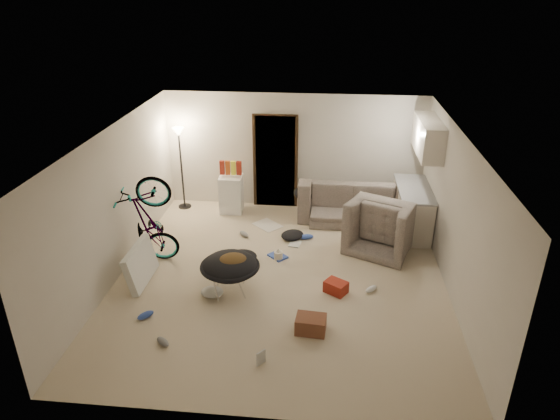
# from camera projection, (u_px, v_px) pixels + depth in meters

# --- Properties ---
(floor) EXTENTS (5.50, 6.00, 0.02)m
(floor) POSITION_uv_depth(u_px,v_px,m) (280.00, 278.00, 8.50)
(floor) COLOR beige
(floor) RESTS_ON ground
(ceiling) EXTENTS (5.50, 6.00, 0.02)m
(ceiling) POSITION_uv_depth(u_px,v_px,m) (281.00, 135.00, 7.43)
(ceiling) COLOR white
(ceiling) RESTS_ON wall_back
(wall_back) EXTENTS (5.50, 0.02, 2.50)m
(wall_back) POSITION_uv_depth(u_px,v_px,m) (294.00, 152.00, 10.68)
(wall_back) COLOR beige
(wall_back) RESTS_ON floor
(wall_front) EXTENTS (5.50, 0.02, 2.50)m
(wall_front) POSITION_uv_depth(u_px,v_px,m) (253.00, 332.00, 5.26)
(wall_front) COLOR beige
(wall_front) RESTS_ON floor
(wall_left) EXTENTS (0.02, 6.00, 2.50)m
(wall_left) POSITION_uv_depth(u_px,v_px,m) (114.00, 204.00, 8.22)
(wall_left) COLOR beige
(wall_left) RESTS_ON floor
(wall_right) EXTENTS (0.02, 6.00, 2.50)m
(wall_right) POSITION_uv_depth(u_px,v_px,m) (458.00, 218.00, 7.72)
(wall_right) COLOR beige
(wall_right) RESTS_ON floor
(doorway) EXTENTS (0.85, 0.10, 2.04)m
(doorway) POSITION_uv_depth(u_px,v_px,m) (276.00, 162.00, 10.78)
(doorway) COLOR black
(doorway) RESTS_ON floor
(door_trim) EXTENTS (0.97, 0.04, 2.10)m
(door_trim) POSITION_uv_depth(u_px,v_px,m) (275.00, 162.00, 10.75)
(door_trim) COLOR black
(door_trim) RESTS_ON floor
(floor_lamp) EXTENTS (0.28, 0.28, 1.81)m
(floor_lamp) POSITION_uv_depth(u_px,v_px,m) (180.00, 151.00, 10.55)
(floor_lamp) COLOR black
(floor_lamp) RESTS_ON floor
(kitchen_counter) EXTENTS (0.60, 1.50, 0.88)m
(kitchen_counter) POSITION_uv_depth(u_px,v_px,m) (412.00, 210.00, 9.90)
(kitchen_counter) COLOR beige
(kitchen_counter) RESTS_ON floor
(counter_top) EXTENTS (0.64, 1.54, 0.04)m
(counter_top) POSITION_uv_depth(u_px,v_px,m) (415.00, 189.00, 9.70)
(counter_top) COLOR gray
(counter_top) RESTS_ON kitchen_counter
(kitchen_uppers) EXTENTS (0.38, 1.40, 0.65)m
(kitchen_uppers) POSITION_uv_depth(u_px,v_px,m) (428.00, 137.00, 9.25)
(kitchen_uppers) COLOR beige
(kitchen_uppers) RESTS_ON wall_right
(sofa) EXTENTS (2.24, 0.90, 0.65)m
(sofa) POSITION_uv_depth(u_px,v_px,m) (352.00, 204.00, 10.46)
(sofa) COLOR #333A34
(sofa) RESTS_ON floor
(armchair) EXTENTS (1.47, 1.39, 0.75)m
(armchair) POSITION_uv_depth(u_px,v_px,m) (385.00, 228.00, 9.36)
(armchair) COLOR #333A34
(armchair) RESTS_ON floor
(bicycle) EXTENTS (1.81, 0.95, 1.01)m
(bicycle) POSITION_uv_depth(u_px,v_px,m) (152.00, 240.00, 8.74)
(bicycle) COLOR black
(bicycle) RESTS_ON floor
(book_asset) EXTENTS (0.26, 0.26, 0.02)m
(book_asset) POSITION_uv_depth(u_px,v_px,m) (257.00, 366.00, 6.54)
(book_asset) COLOR maroon
(book_asset) RESTS_ON floor
(mini_fridge) EXTENTS (0.49, 0.49, 0.81)m
(mini_fridge) POSITION_uv_depth(u_px,v_px,m) (231.00, 194.00, 10.74)
(mini_fridge) COLOR white
(mini_fridge) RESTS_ON floor
(snack_box_0) EXTENTS (0.11, 0.08, 0.30)m
(snack_box_0) POSITION_uv_depth(u_px,v_px,m) (222.00, 168.00, 10.51)
(snack_box_0) COLOR maroon
(snack_box_0) RESTS_ON mini_fridge
(snack_box_1) EXTENTS (0.11, 0.08, 0.30)m
(snack_box_1) POSITION_uv_depth(u_px,v_px,m) (228.00, 168.00, 10.49)
(snack_box_1) COLOR #B94A17
(snack_box_1) RESTS_ON mini_fridge
(snack_box_2) EXTENTS (0.11, 0.08, 0.30)m
(snack_box_2) POSITION_uv_depth(u_px,v_px,m) (233.00, 168.00, 10.48)
(snack_box_2) COLOR yellow
(snack_box_2) RESTS_ON mini_fridge
(snack_box_3) EXTENTS (0.11, 0.08, 0.30)m
(snack_box_3) POSITION_uv_depth(u_px,v_px,m) (239.00, 168.00, 10.47)
(snack_box_3) COLOR maroon
(snack_box_3) RESTS_ON mini_fridge
(saucer_chair) EXTENTS (0.95, 0.95, 0.68)m
(saucer_chair) POSITION_uv_depth(u_px,v_px,m) (230.00, 271.00, 7.94)
(saucer_chair) COLOR silver
(saucer_chair) RESTS_ON floor
(hoodie) EXTENTS (0.60, 0.55, 0.22)m
(hoodie) POSITION_uv_depth(u_px,v_px,m) (232.00, 261.00, 7.82)
(hoodie) COLOR #4C351A
(hoodie) RESTS_ON saucer_chair
(sofa_drape) EXTENTS (0.63, 0.55, 0.28)m
(sofa_drape) POSITION_uv_depth(u_px,v_px,m) (307.00, 193.00, 10.45)
(sofa_drape) COLOR black
(sofa_drape) RESTS_ON sofa
(tv_box) EXTENTS (0.26, 0.98, 0.66)m
(tv_box) POSITION_uv_depth(u_px,v_px,m) (141.00, 264.00, 8.26)
(tv_box) COLOR silver
(tv_box) RESTS_ON floor
(drink_case_a) EXTENTS (0.45, 0.34, 0.25)m
(drink_case_a) POSITION_uv_depth(u_px,v_px,m) (311.00, 324.00, 7.15)
(drink_case_a) COLOR brown
(drink_case_a) RESTS_ON floor
(drink_case_b) EXTENTS (0.43, 0.40, 0.20)m
(drink_case_b) POSITION_uv_depth(u_px,v_px,m) (336.00, 287.00, 8.06)
(drink_case_b) COLOR maroon
(drink_case_b) RESTS_ON floor
(juicer) EXTENTS (0.16, 0.16, 0.23)m
(juicer) POSITION_uv_depth(u_px,v_px,m) (278.00, 255.00, 9.00)
(juicer) COLOR beige
(juicer) RESTS_ON floor
(newspaper) EXTENTS (0.68, 0.68, 0.01)m
(newspaper) POSITION_uv_depth(u_px,v_px,m) (267.00, 225.00, 10.28)
(newspaper) COLOR silver
(newspaper) RESTS_ON floor
(book_blue) EXTENTS (0.40, 0.40, 0.03)m
(book_blue) POSITION_uv_depth(u_px,v_px,m) (278.00, 256.00, 9.11)
(book_blue) COLOR #314FB2
(book_blue) RESTS_ON floor
(book_white) EXTENTS (0.26, 0.31, 0.02)m
(book_white) POSITION_uv_depth(u_px,v_px,m) (295.00, 244.00, 9.54)
(book_white) COLOR silver
(book_white) RESTS_ON floor
(shoe_0) EXTENTS (0.30, 0.17, 0.10)m
(shoe_0) POSITION_uv_depth(u_px,v_px,m) (306.00, 237.00, 9.71)
(shoe_0) COLOR #314FB2
(shoe_0) RESTS_ON floor
(shoe_1) EXTENTS (0.25, 0.25, 0.09)m
(shoe_1) POSITION_uv_depth(u_px,v_px,m) (244.00, 234.00, 9.83)
(shoe_1) COLOR slate
(shoe_1) RESTS_ON floor
(shoe_2) EXTENTS (0.26, 0.27, 0.10)m
(shoe_2) POSITION_uv_depth(u_px,v_px,m) (145.00, 315.00, 7.47)
(shoe_2) COLOR #314FB2
(shoe_2) RESTS_ON floor
(shoe_3) EXTENTS (0.26, 0.23, 0.09)m
(shoe_3) POSITION_uv_depth(u_px,v_px,m) (163.00, 342.00, 6.93)
(shoe_3) COLOR slate
(shoe_3) RESTS_ON floor
(shoe_4) EXTENTS (0.25, 0.26, 0.09)m
(shoe_4) POSITION_uv_depth(u_px,v_px,m) (371.00, 289.00, 8.10)
(shoe_4) COLOR white
(shoe_4) RESTS_ON floor
(clothes_lump_a) EXTENTS (0.52, 0.44, 0.17)m
(clothes_lump_a) POSITION_uv_depth(u_px,v_px,m) (243.00, 256.00, 8.97)
(clothes_lump_a) COLOR black
(clothes_lump_a) RESTS_ON floor
(clothes_lump_b) EXTENTS (0.61, 0.61, 0.14)m
(clothes_lump_b) POSITION_uv_depth(u_px,v_px,m) (292.00, 235.00, 9.74)
(clothes_lump_b) COLOR black
(clothes_lump_b) RESTS_ON floor
(clothes_lump_c) EXTENTS (0.42, 0.38, 0.11)m
(clothes_lump_c) POSITION_uv_depth(u_px,v_px,m) (212.00, 292.00, 8.00)
(clothes_lump_c) COLOR silver
(clothes_lump_c) RESTS_ON floor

